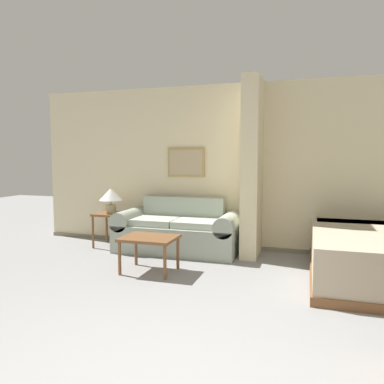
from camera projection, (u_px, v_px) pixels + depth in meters
wall_back at (266, 168)px, 5.79m from camera, size 7.79×0.16×2.60m
wall_partition_pillar at (252, 168)px, 5.46m from camera, size 0.24×0.67×2.60m
couch at (178, 231)px, 5.80m from camera, size 1.91×0.84×0.82m
coffee_table at (149, 241)px, 4.74m from camera, size 0.68×0.54×0.45m
side_table at (111, 218)px, 6.11m from camera, size 0.48×0.48×0.55m
table_lamp at (111, 196)px, 6.07m from camera, size 0.37×0.37×0.40m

